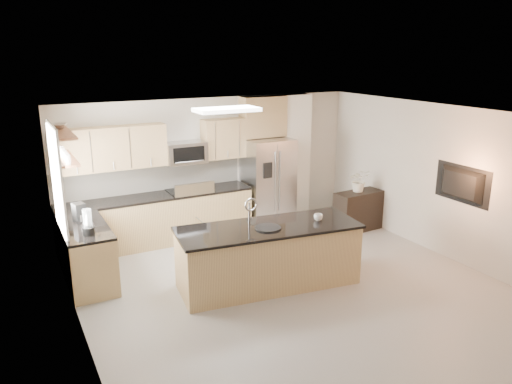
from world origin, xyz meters
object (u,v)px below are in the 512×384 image
flower_vase (360,175)px  microwave (185,153)px  coffee_maker (79,213)px  refrigerator (268,183)px  kettle (87,220)px  television (459,185)px  platter (268,228)px  cup (318,217)px  bowl (57,125)px  range (190,214)px  credenza (358,211)px  island (268,256)px  blender (88,224)px

flower_vase → microwave: bearing=158.2°
coffee_maker → refrigerator: bearing=12.2°
kettle → television: bearing=-19.9°
coffee_maker → platter: bearing=-34.9°
cup → bowl: size_ratio=0.37×
range → cup: (1.14, -2.57, 0.53)m
credenza → cup: size_ratio=7.27×
television → range: bearing=48.4°
island → blender: size_ratio=7.42×
microwave → kettle: microwave is taller
blender → kettle: (0.05, 0.38, -0.06)m
platter → coffee_maker: coffee_maker is taller
kettle → television: 5.89m
island → bowl: bearing=151.6°
island → kettle: size_ratio=11.78×
range → microwave: (0.00, 0.12, 1.16)m
bowl → blender: bearing=-79.1°
platter → blender: blender is taller
flower_vase → bowl: bearing=174.3°
bowl → television: bearing=-23.7°
cup → blender: (-3.21, 1.08, 0.09)m
platter → flower_vase: bearing=26.4°
platter → blender: bearing=156.5°
kettle → range: bearing=29.0°
island → blender: (-2.42, 0.95, 0.61)m
range → blender: 2.63m
island → bowl: 3.71m
credenza → platter: 3.18m
flower_vase → island: bearing=-154.4°
range → island: size_ratio=0.40×
microwave → platter: microwave is taller
microwave → flower_vase: (3.11, -1.25, -0.51)m
refrigerator → credenza: 1.88m
television → credenza: bearing=11.9°
credenza → bowl: bowl is taller
coffee_maker → range: bearing=22.3°
platter → flower_vase: size_ratio=0.57×
refrigerator → platter: 2.83m
microwave → refrigerator: 1.82m
platter → flower_vase: (2.82, 1.40, 0.17)m
cup → kettle: size_ratio=0.56×
credenza → blender: bearing=179.3°
range → platter: size_ratio=2.98×
credenza → blender: blender is taller
refrigerator → television: (1.85, -3.07, 0.46)m
refrigerator → credenza: refrigerator is taller
island → flower_vase: 3.13m
range → kettle: (-2.02, -1.12, 0.55)m
cup → television: (2.37, -0.55, 0.35)m
coffee_maker → bowl: bowl is taller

